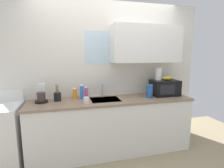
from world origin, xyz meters
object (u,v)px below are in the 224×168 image
(paper_towel_roll, at_px, (159,74))
(utensil_crock, at_px, (57,96))
(cereal_canister, at_px, (150,91))
(mug_white, at_px, (86,100))
(dish_soap_bottle_blue, at_px, (82,92))
(coffee_maker, at_px, (41,95))
(microwave, at_px, (164,88))
(dish_soap_bottle_orange, at_px, (75,93))
(dish_soap_bottle_pink, at_px, (86,92))
(banana_bunch, at_px, (167,78))

(paper_towel_roll, relative_size, utensil_crock, 0.82)
(cereal_canister, distance_m, utensil_crock, 1.49)
(mug_white, bearing_deg, dish_soap_bottle_blue, 97.55)
(coffee_maker, distance_m, cereal_canister, 1.72)
(microwave, bearing_deg, dish_soap_bottle_blue, 176.06)
(paper_towel_roll, bearing_deg, mug_white, -169.57)
(dish_soap_bottle_orange, bearing_deg, coffee_maker, -171.63)
(utensil_crock, bearing_deg, dish_soap_bottle_pink, 11.03)
(coffee_maker, bearing_deg, utensil_crock, 2.86)
(coffee_maker, relative_size, dish_soap_bottle_blue, 1.11)
(dish_soap_bottle_blue, height_order, mug_white, dish_soap_bottle_blue)
(cereal_canister, bearing_deg, mug_white, -175.16)
(banana_bunch, xyz_separation_m, cereal_canister, (-0.39, -0.10, -0.19))
(coffee_maker, height_order, dish_soap_bottle_pink, coffee_maker)
(banana_bunch, height_order, mug_white, banana_bunch)
(dish_soap_bottle_blue, relative_size, mug_white, 2.65)
(banana_bunch, height_order, dish_soap_bottle_blue, banana_bunch)
(dish_soap_bottle_pink, relative_size, mug_white, 2.16)
(microwave, xyz_separation_m, utensil_crock, (-1.82, 0.07, -0.07))
(banana_bunch, bearing_deg, dish_soap_bottle_pink, 173.58)
(dish_soap_bottle_pink, relative_size, dish_soap_bottle_orange, 1.03)
(mug_white, height_order, utensil_crock, utensil_crock)
(microwave, xyz_separation_m, dish_soap_bottle_blue, (-1.44, 0.10, -0.02))
(mug_white, bearing_deg, cereal_canister, 4.84)
(dish_soap_bottle_orange, distance_m, mug_white, 0.36)
(microwave, distance_m, utensil_crock, 1.82)
(microwave, distance_m, dish_soap_bottle_blue, 1.44)
(cereal_canister, xyz_separation_m, mug_white, (-1.06, -0.09, -0.06))
(banana_bunch, distance_m, cereal_canister, 0.45)
(dish_soap_bottle_pink, height_order, cereal_canister, cereal_canister)
(paper_towel_roll, distance_m, dish_soap_bottle_blue, 1.37)
(paper_towel_roll, xyz_separation_m, mug_white, (-1.30, -0.24, -0.33))
(banana_bunch, relative_size, coffee_maker, 0.71)
(microwave, xyz_separation_m, cereal_canister, (-0.34, -0.10, -0.02))
(dish_soap_bottle_blue, distance_m, dish_soap_bottle_orange, 0.12)
(dish_soap_bottle_orange, bearing_deg, dish_soap_bottle_pink, 8.24)
(paper_towel_roll, relative_size, dish_soap_bottle_blue, 0.88)
(banana_bunch, relative_size, dish_soap_bottle_orange, 1.01)
(microwave, bearing_deg, banana_bunch, 1.77)
(paper_towel_roll, xyz_separation_m, dish_soap_bottle_pink, (-1.26, 0.11, -0.28))
(dish_soap_bottle_orange, bearing_deg, dish_soap_bottle_blue, -16.82)
(dish_soap_bottle_orange, distance_m, utensil_crock, 0.28)
(coffee_maker, distance_m, utensil_crock, 0.23)
(banana_bunch, bearing_deg, coffee_maker, 178.41)
(coffee_maker, bearing_deg, dish_soap_bottle_orange, 8.37)
(paper_towel_roll, distance_m, dish_soap_bottle_pink, 1.30)
(microwave, distance_m, paper_towel_roll, 0.27)
(dish_soap_bottle_blue, bearing_deg, dish_soap_bottle_pink, 38.07)
(microwave, xyz_separation_m, paper_towel_roll, (-0.10, 0.05, 0.24))
(dish_soap_bottle_orange, height_order, utensil_crock, utensil_crock)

